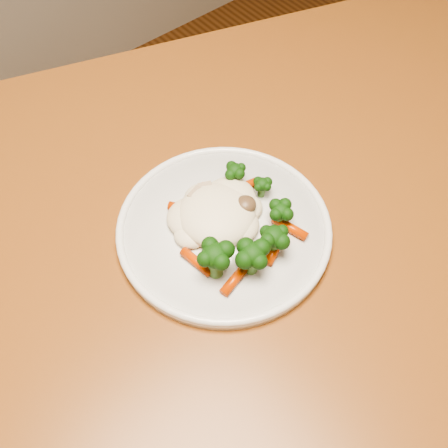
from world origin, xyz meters
The scene contains 3 objects.
dining_table centered at (0.10, 0.17, 0.66)m, with size 1.49×1.23×0.75m.
plate centered at (0.00, 0.24, 0.76)m, with size 0.27×0.27×0.01m, color white.
meal centered at (0.00, 0.23, 0.78)m, with size 0.16×0.16×0.05m.
Camera 1 is at (-0.26, -0.07, 1.34)m, focal length 45.00 mm.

